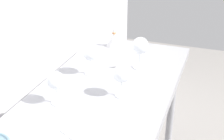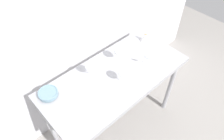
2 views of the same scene
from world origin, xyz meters
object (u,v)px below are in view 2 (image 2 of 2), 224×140
at_px(wine_glass_far_left, 89,67).
at_px(wine_glass_near_right, 148,54).
at_px(wine_glass_near_center, 123,73).
at_px(decanter_funnel, 145,38).
at_px(wine_glass_far_right, 118,51).
at_px(tasting_bowl, 48,93).
at_px(tasting_sheet_upper, 96,100).
at_px(tasting_sheet_lower, 133,54).

bearing_deg(wine_glass_far_left, wine_glass_near_right, -27.32).
distance_m(wine_glass_near_center, decanter_funnel, 0.63).
bearing_deg(wine_glass_near_center, wine_glass_far_left, 122.50).
relative_size(wine_glass_far_left, wine_glass_far_right, 0.95).
bearing_deg(tasting_bowl, wine_glass_far_left, -8.83).
relative_size(wine_glass_near_center, tasting_sheet_upper, 0.62).
bearing_deg(wine_glass_far_right, tasting_sheet_lower, -12.57).
distance_m(wine_glass_far_left, tasting_bowl, 0.41).
distance_m(wine_glass_far_right, tasting_bowl, 0.73).
xyz_separation_m(wine_glass_far_left, tasting_bowl, (-0.40, 0.06, -0.09)).
height_order(tasting_sheet_upper, decanter_funnel, decanter_funnel).
distance_m(wine_glass_near_right, tasting_sheet_lower, 0.23).
bearing_deg(wine_glass_far_right, wine_glass_near_center, -125.27).
relative_size(wine_glass_far_left, tasting_sheet_lower, 0.68).
distance_m(wine_glass_far_right, tasting_sheet_upper, 0.52).
distance_m(wine_glass_far_right, tasting_sheet_lower, 0.21).
height_order(wine_glass_far_left, wine_glass_near_center, wine_glass_near_center).
relative_size(tasting_sheet_lower, tasting_bowl, 1.38).
xyz_separation_m(wine_glass_near_right, tasting_sheet_lower, (0.01, 0.19, -0.13)).
height_order(wine_glass_far_right, tasting_sheet_upper, wine_glass_far_right).
distance_m(tasting_sheet_upper, decanter_funnel, 0.90).
bearing_deg(wine_glass_far_right, tasting_bowl, 172.97).
height_order(wine_glass_near_right, wine_glass_far_right, wine_glass_near_right).
xyz_separation_m(tasting_sheet_upper, tasting_sheet_lower, (0.63, 0.18, 0.00)).
bearing_deg(wine_glass_near_right, wine_glass_far_right, 126.16).
height_order(wine_glass_far_left, tasting_sheet_upper, wine_glass_far_left).
height_order(wine_glass_near_center, decanter_funnel, wine_glass_near_center).
distance_m(wine_glass_near_right, wine_glass_near_center, 0.33).
height_order(wine_glass_far_right, tasting_sheet_lower, wine_glass_far_right).
xyz_separation_m(wine_glass_far_right, tasting_bowl, (-0.72, 0.09, -0.09)).
xyz_separation_m(tasting_sheet_lower, decanter_funnel, (0.24, 0.06, 0.04)).
relative_size(wine_glass_near_center, decanter_funnel, 1.17).
relative_size(wine_glass_far_right, tasting_sheet_upper, 0.64).
relative_size(tasting_sheet_lower, decanter_funnel, 1.71).
bearing_deg(tasting_sheet_upper, tasting_bowl, 155.16).
height_order(wine_glass_near_right, decanter_funnel, wine_glass_near_right).
distance_m(tasting_bowl, decanter_funnel, 1.14).
height_order(wine_glass_near_right, tasting_sheet_upper, wine_glass_near_right).
bearing_deg(tasting_sheet_lower, decanter_funnel, -9.45).
relative_size(wine_glass_far_right, decanter_funnel, 1.22).
bearing_deg(tasting_sheet_upper, wine_glass_far_left, 85.29).
height_order(wine_glass_near_center, tasting_bowl, wine_glass_near_center).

